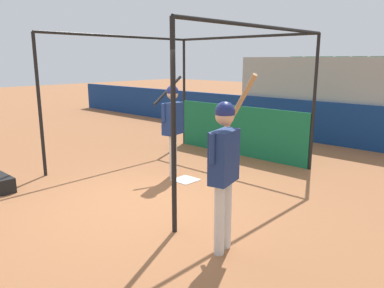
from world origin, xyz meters
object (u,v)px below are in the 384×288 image
(baseball, at_px, (173,156))
(player_batter, at_px, (173,122))
(player_waiting, at_px, (224,162))
(equipment_bag, at_px, (1,183))

(baseball, bearing_deg, player_batter, -44.45)
(baseball, bearing_deg, player_waiting, -36.66)
(player_batter, relative_size, player_waiting, 0.92)
(equipment_bag, bearing_deg, player_waiting, 13.24)
(player_waiting, xyz_separation_m, equipment_bag, (-4.41, -1.04, -1.03))
(player_batter, height_order, player_waiting, player_waiting)
(player_waiting, bearing_deg, baseball, 40.04)
(player_waiting, height_order, equipment_bag, player_waiting)
(player_waiting, distance_m, equipment_bag, 4.65)
(player_waiting, relative_size, equipment_bag, 3.18)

